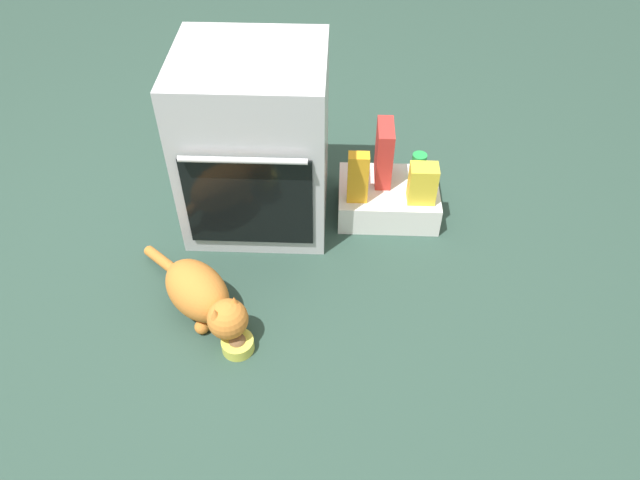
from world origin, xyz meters
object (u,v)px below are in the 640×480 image
object	(u,v)px
food_bowl	(238,344)
cereal_box	(384,153)
soda_can	(419,165)
juice_carton	(358,178)
pantry_cabinet	(388,198)
oven	(255,142)
cat	(203,296)
snack_bag	(423,184)

from	to	relation	value
food_bowl	cereal_box	xyz separation A→B (m)	(0.56, 0.87, 0.25)
soda_can	juice_carton	bearing A→B (deg)	-148.23
pantry_cabinet	food_bowl	world-z (taller)	pantry_cabinet
oven	food_bowl	bearing A→B (deg)	-90.18
cereal_box	juice_carton	xyz separation A→B (m)	(-0.12, -0.15, -0.02)
food_bowl	cat	bearing A→B (deg)	133.71
pantry_cabinet	snack_bag	xyz separation A→B (m)	(0.13, -0.08, 0.16)
cat	snack_bag	xyz separation A→B (m)	(0.87, 0.57, 0.12)
snack_bag	oven	bearing A→B (deg)	175.40
cereal_box	snack_bag	world-z (taller)	cereal_box
cat	cereal_box	distance (m)	1.02
oven	soda_can	world-z (taller)	oven
food_bowl	cereal_box	distance (m)	1.06
oven	food_bowl	size ratio (longest dim) A/B	6.41
cereal_box	pantry_cabinet	bearing A→B (deg)	-62.81
cereal_box	cat	bearing A→B (deg)	-134.83
cat	soda_can	size ratio (longest dim) A/B	4.42
snack_bag	pantry_cabinet	bearing A→B (deg)	147.72
oven	cat	distance (m)	0.70
pantry_cabinet	soda_can	bearing A→B (deg)	31.53
oven	snack_bag	bearing A→B (deg)	-4.60
cereal_box	juice_carton	world-z (taller)	cereal_box
oven	soda_can	bearing A→B (deg)	8.55
food_bowl	snack_bag	bearing A→B (deg)	44.87
food_bowl	juice_carton	bearing A→B (deg)	58.15
snack_bag	juice_carton	distance (m)	0.28
cat	cereal_box	xyz separation A→B (m)	(0.71, 0.71, 0.17)
oven	food_bowl	distance (m)	0.86
pantry_cabinet	juice_carton	xyz separation A→B (m)	(-0.15, -0.09, 0.19)
cat	juice_carton	bearing A→B (deg)	89.75
soda_can	oven	bearing A→B (deg)	-171.45
cereal_box	snack_bag	xyz separation A→B (m)	(0.16, -0.14, -0.05)
cat	cereal_box	size ratio (longest dim) A/B	1.89
juice_carton	pantry_cabinet	bearing A→B (deg)	31.99
oven	food_bowl	xyz separation A→B (m)	(-0.00, -0.78, -0.36)
snack_bag	soda_can	bearing A→B (deg)	90.41
pantry_cabinet	snack_bag	world-z (taller)	snack_bag
food_bowl	snack_bag	xyz separation A→B (m)	(0.72, 0.72, 0.20)
pantry_cabinet	food_bowl	size ratio (longest dim) A/B	3.70
cereal_box	soda_can	world-z (taller)	cereal_box
soda_can	cereal_box	bearing A→B (deg)	-172.35
pantry_cabinet	juice_carton	size ratio (longest dim) A/B	1.88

